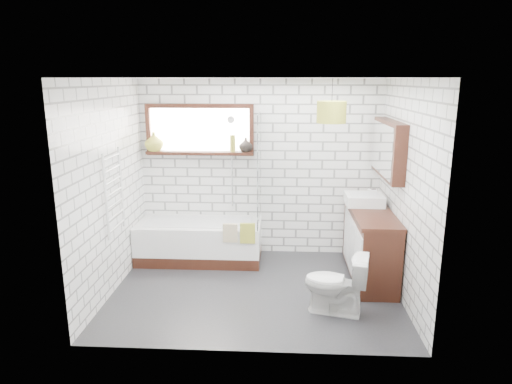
# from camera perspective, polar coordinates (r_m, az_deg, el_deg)

# --- Properties ---
(floor) EXTENTS (3.40, 2.60, 0.01)m
(floor) POSITION_cam_1_polar(r_m,az_deg,el_deg) (5.67, -0.12, -12.15)
(floor) COLOR black
(floor) RESTS_ON ground
(ceiling) EXTENTS (3.40, 2.60, 0.01)m
(ceiling) POSITION_cam_1_polar(r_m,az_deg,el_deg) (5.10, -0.13, 14.10)
(ceiling) COLOR white
(ceiling) RESTS_ON ground
(wall_back) EXTENTS (3.40, 0.01, 2.50)m
(wall_back) POSITION_cam_1_polar(r_m,az_deg,el_deg) (6.52, 0.53, 2.96)
(wall_back) COLOR white
(wall_back) RESTS_ON ground
(wall_front) EXTENTS (3.40, 0.01, 2.50)m
(wall_front) POSITION_cam_1_polar(r_m,az_deg,el_deg) (3.99, -1.20, -4.15)
(wall_front) COLOR white
(wall_front) RESTS_ON ground
(wall_left) EXTENTS (0.01, 2.60, 2.50)m
(wall_left) POSITION_cam_1_polar(r_m,az_deg,el_deg) (5.61, -17.80, 0.47)
(wall_left) COLOR white
(wall_left) RESTS_ON ground
(wall_right) EXTENTS (0.01, 2.60, 2.50)m
(wall_right) POSITION_cam_1_polar(r_m,az_deg,el_deg) (5.43, 18.16, 0.02)
(wall_right) COLOR white
(wall_right) RESTS_ON ground
(window) EXTENTS (1.52, 0.16, 0.68)m
(window) POSITION_cam_1_polar(r_m,az_deg,el_deg) (6.49, -7.07, 7.72)
(window) COLOR black
(window) RESTS_ON wall_back
(towel_radiator) EXTENTS (0.06, 0.52, 1.00)m
(towel_radiator) POSITION_cam_1_polar(r_m,az_deg,el_deg) (5.60, -17.34, -0.03)
(towel_radiator) COLOR white
(towel_radiator) RESTS_ON wall_left
(mirror_cabinet) EXTENTS (0.16, 1.20, 0.70)m
(mirror_cabinet) POSITION_cam_1_polar(r_m,az_deg,el_deg) (5.90, 16.19, 5.20)
(mirror_cabinet) COLOR black
(mirror_cabinet) RESTS_ON wall_right
(shower_riser) EXTENTS (0.02, 0.02, 1.30)m
(shower_riser) POSITION_cam_1_polar(r_m,az_deg,el_deg) (6.49, -3.03, 3.78)
(shower_riser) COLOR silver
(shower_riser) RESTS_ON wall_back
(bathtub) EXTENTS (1.71, 0.75, 0.55)m
(bathtub) POSITION_cam_1_polar(r_m,az_deg,el_deg) (6.50, -7.05, -6.08)
(bathtub) COLOR white
(bathtub) RESTS_ON floor
(shower_screen) EXTENTS (0.02, 0.72, 1.50)m
(shower_screen) POSITION_cam_1_polar(r_m,az_deg,el_deg) (6.13, 0.37, 2.77)
(shower_screen) COLOR white
(shower_screen) RESTS_ON bathtub
(towel_green) EXTENTS (0.20, 0.05, 0.27)m
(towel_green) POSITION_cam_1_polar(r_m,az_deg,el_deg) (5.98, -1.07, -5.17)
(towel_green) COLOR olive
(towel_green) RESTS_ON bathtub
(towel_beige) EXTENTS (0.19, 0.05, 0.25)m
(towel_beige) POSITION_cam_1_polar(r_m,az_deg,el_deg) (6.00, -3.24, -5.13)
(towel_beige) COLOR tan
(towel_beige) RESTS_ON bathtub
(vanity) EXTENTS (0.50, 1.55, 0.89)m
(vanity) POSITION_cam_1_polar(r_m,az_deg,el_deg) (6.08, 14.03, -6.18)
(vanity) COLOR black
(vanity) RESTS_ON floor
(basin) EXTENTS (0.48, 0.42, 0.14)m
(basin) POSITION_cam_1_polar(r_m,az_deg,el_deg) (6.14, 13.35, -0.92)
(basin) COLOR white
(basin) RESTS_ON vanity
(tap) EXTENTS (0.04, 0.04, 0.17)m
(tap) POSITION_cam_1_polar(r_m,az_deg,el_deg) (6.16, 14.85, -0.34)
(tap) COLOR silver
(tap) RESTS_ON vanity
(toilet) EXTENTS (0.53, 0.74, 0.68)m
(toilet) POSITION_cam_1_polar(r_m,az_deg,el_deg) (5.10, 9.90, -11.20)
(toilet) COLOR white
(toilet) RESTS_ON floor
(vase_olive) EXTENTS (0.34, 0.34, 0.27)m
(vase_olive) POSITION_cam_1_polar(r_m,az_deg,el_deg) (6.63, -12.64, 5.99)
(vase_olive) COLOR olive
(vase_olive) RESTS_ON window
(vase_dark) EXTENTS (0.21, 0.21, 0.20)m
(vase_dark) POSITION_cam_1_polar(r_m,az_deg,el_deg) (6.40, -1.29, 5.75)
(vase_dark) COLOR black
(vase_dark) RESTS_ON window
(bottle) EXTENTS (0.10, 0.10, 0.23)m
(bottle) POSITION_cam_1_polar(r_m,az_deg,el_deg) (6.42, -2.94, 5.91)
(bottle) COLOR olive
(bottle) RESTS_ON window
(pendant) EXTENTS (0.36, 0.36, 0.26)m
(pendant) POSITION_cam_1_polar(r_m,az_deg,el_deg) (5.70, 9.41, 9.83)
(pendant) COLOR olive
(pendant) RESTS_ON ceiling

